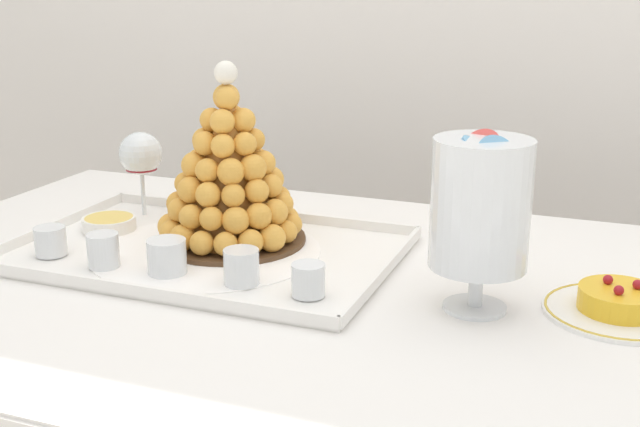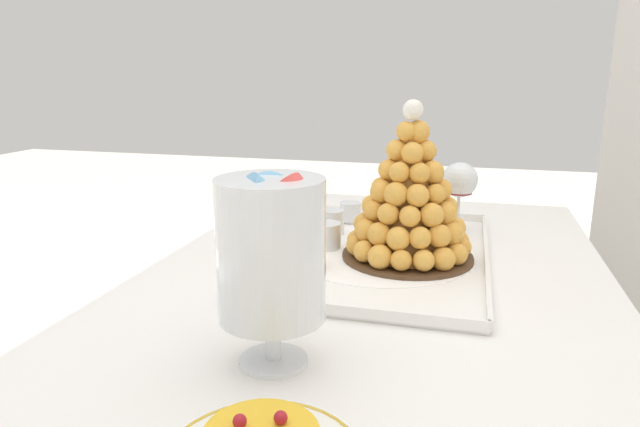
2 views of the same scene
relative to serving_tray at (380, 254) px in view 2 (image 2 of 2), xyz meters
name	(u,v)px [view 2 (image 2 of 2)]	position (x,y,z in m)	size (l,w,h in m)	color
buffet_table	(328,343)	(0.25, -0.05, -0.08)	(1.64, 0.98, 0.74)	brown
serving_tray	(380,254)	(0.00, 0.00, 0.00)	(0.64, 0.43, 0.02)	white
croquembouche	(410,200)	(0.02, 0.06, 0.12)	(0.26, 0.26, 0.31)	#4C331E
dessert_cup_left	(350,213)	(-0.23, -0.11, 0.02)	(0.05, 0.05, 0.05)	silver
dessert_cup_mid_left	(333,223)	(-0.11, -0.13, 0.03)	(0.05, 0.05, 0.05)	silver
dessert_cup_centre	(327,236)	(-0.01, -0.11, 0.03)	(0.06, 0.06, 0.05)	silver
dessert_cup_mid_right	(310,255)	(0.12, -0.11, 0.03)	(0.05, 0.05, 0.05)	silver
dessert_cup_right	(289,276)	(0.23, -0.12, 0.02)	(0.05, 0.05, 0.05)	silver
creme_brulee_ramekin	(410,221)	(-0.22, 0.04, 0.02)	(0.10, 0.10, 0.02)	white
macaron_goblet	(271,252)	(0.47, -0.07, 0.15)	(0.14, 0.14, 0.26)	white
wine_glass	(460,182)	(-0.22, 0.15, 0.12)	(0.08, 0.08, 0.17)	silver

